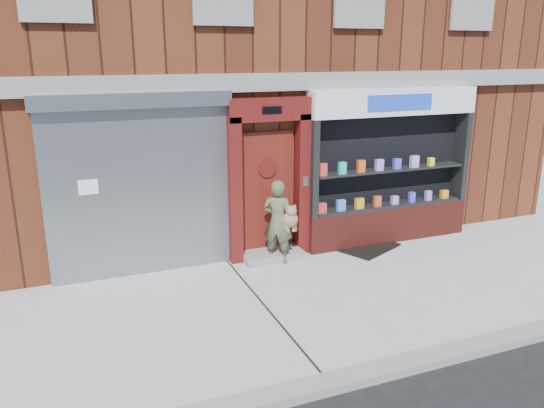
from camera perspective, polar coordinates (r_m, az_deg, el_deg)
ground at (r=8.66m, az=8.96°, el=-9.07°), size 80.00×80.00×0.00m
curb at (r=7.10m, az=18.12°, el=-15.17°), size 60.00×0.30×0.12m
building at (r=13.34m, az=-4.02°, el=17.51°), size 12.00×8.16×8.00m
shutter_bay at (r=8.90m, az=-14.12°, el=3.06°), size 3.10×0.30×3.04m
red_door_bay at (r=9.45m, az=-0.33°, el=2.65°), size 1.52×0.58×2.90m
pharmacy_bay at (r=10.57m, az=12.47°, el=3.24°), size 3.50×0.41×3.00m
woman at (r=9.37m, az=0.76°, el=-1.87°), size 0.66×0.63×1.52m
doormat at (r=10.45m, az=10.26°, el=-4.57°), size 1.38×1.21×0.03m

